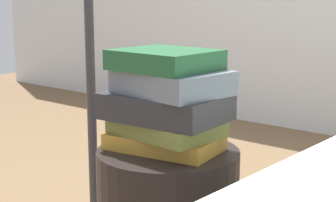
# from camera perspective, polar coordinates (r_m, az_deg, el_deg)

# --- Properties ---
(book_ochre) EXTENTS (0.29, 0.20, 0.04)m
(book_ochre) POSITION_cam_1_polar(r_m,az_deg,el_deg) (1.29, -0.38, -4.40)
(book_ochre) COLOR #B7842D
(book_ochre) RESTS_ON side_table
(book_olive) EXTENTS (0.26, 0.19, 0.04)m
(book_olive) POSITION_cam_1_polar(r_m,az_deg,el_deg) (1.28, -0.32, -2.84)
(book_olive) COLOR olive
(book_olive) RESTS_ON book_ochre
(book_charcoal) EXTENTS (0.29, 0.22, 0.06)m
(book_charcoal) POSITION_cam_1_polar(r_m,az_deg,el_deg) (1.27, -0.21, -0.55)
(book_charcoal) COLOR #28282D
(book_charcoal) RESTS_ON book_olive
(book_slate) EXTENTS (0.27, 0.22, 0.06)m
(book_slate) POSITION_cam_1_polar(r_m,az_deg,el_deg) (1.26, 0.48, 2.09)
(book_slate) COLOR slate
(book_slate) RESTS_ON book_charcoal
(book_forest) EXTENTS (0.23, 0.20, 0.05)m
(book_forest) POSITION_cam_1_polar(r_m,az_deg,el_deg) (1.25, -0.31, 4.47)
(book_forest) COLOR #1E512D
(book_forest) RESTS_ON book_slate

